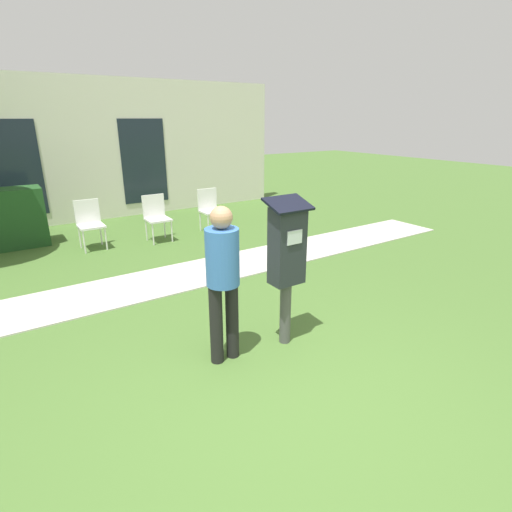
{
  "coord_description": "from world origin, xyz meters",
  "views": [
    {
      "loc": [
        -1.85,
        -2.19,
        2.33
      ],
      "look_at": [
        0.19,
        0.87,
        1.05
      ],
      "focal_mm": 28.0,
      "sensor_mm": 36.0,
      "label": 1
    }
  ],
  "objects_px": {
    "person_standing": "(223,274)",
    "outdoor_chair_right": "(210,207)",
    "parking_meter": "(287,254)",
    "outdoor_chair_middle": "(156,214)",
    "outdoor_chair_left": "(89,220)"
  },
  "relations": [
    {
      "from": "person_standing",
      "to": "outdoor_chair_right",
      "type": "height_order",
      "value": "person_standing"
    },
    {
      "from": "parking_meter",
      "to": "outdoor_chair_middle",
      "type": "bearing_deg",
      "value": 87.12
    },
    {
      "from": "person_standing",
      "to": "outdoor_chair_middle",
      "type": "bearing_deg",
      "value": 89.13
    },
    {
      "from": "person_standing",
      "to": "outdoor_chair_middle",
      "type": "distance_m",
      "value": 4.49
    },
    {
      "from": "outdoor_chair_left",
      "to": "parking_meter",
      "type": "bearing_deg",
      "value": -83.96
    },
    {
      "from": "outdoor_chair_left",
      "to": "outdoor_chair_right",
      "type": "height_order",
      "value": "same"
    },
    {
      "from": "person_standing",
      "to": "parking_meter",
      "type": "bearing_deg",
      "value": 4.81
    },
    {
      "from": "person_standing",
      "to": "outdoor_chair_left",
      "type": "xyz_separation_m",
      "value": [
        -0.28,
        4.58,
        -0.4
      ]
    },
    {
      "from": "parking_meter",
      "to": "outdoor_chair_left",
      "type": "bearing_deg",
      "value": 101.88
    },
    {
      "from": "parking_meter",
      "to": "outdoor_chair_left",
      "type": "xyz_separation_m",
      "value": [
        -0.98,
        4.66,
        -0.49
      ]
    },
    {
      "from": "outdoor_chair_middle",
      "to": "parking_meter",
      "type": "bearing_deg",
      "value": -102.15
    },
    {
      "from": "person_standing",
      "to": "outdoor_chair_left",
      "type": "bearing_deg",
      "value": 104.54
    },
    {
      "from": "parking_meter",
      "to": "outdoor_chair_middle",
      "type": "relative_size",
      "value": 1.77
    },
    {
      "from": "outdoor_chair_right",
      "to": "outdoor_chair_middle",
      "type": "bearing_deg",
      "value": -177.03
    },
    {
      "from": "parking_meter",
      "to": "person_standing",
      "type": "height_order",
      "value": "parking_meter"
    }
  ]
}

